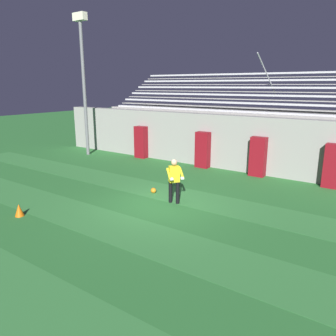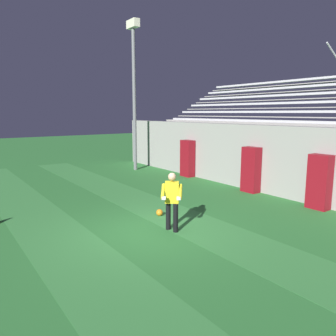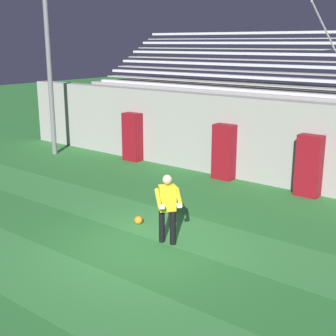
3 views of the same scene
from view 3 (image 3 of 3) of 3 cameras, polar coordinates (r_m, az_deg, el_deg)
name	(u,v)px [view 3 (image 3 of 3)]	position (r m, az deg, el deg)	size (l,w,h in m)	color
ground_plane	(143,247)	(10.98, -3.07, -9.59)	(80.00, 80.00, 0.00)	#2D7533
turf_stripe_mid	(64,287)	(9.56, -12.51, -13.93)	(28.00, 1.84, 0.01)	#38843D
turf_stripe_far	(179,229)	(11.96, 1.31, -7.42)	(28.00, 1.84, 0.01)	#38843D
back_wall	(272,142)	(15.78, 12.60, 3.10)	(24.00, 0.60, 2.80)	#999691
padding_pillar_gate_left	(224,152)	(16.10, 6.83, 1.95)	(0.74, 0.44, 1.90)	maroon
padding_pillar_gate_right	(309,166)	(14.81, 16.81, 0.25)	(0.74, 0.44, 1.90)	maroon
padding_pillar_far_left	(132,137)	(18.60, -4.37, 3.79)	(0.74, 0.44, 1.90)	maroon
bleacher_stand	(305,127)	(18.19, 16.35, 4.76)	(18.00, 4.75, 5.83)	#999691
floodlight_pole	(47,25)	(19.92, -14.59, 16.54)	(0.90, 0.36, 8.34)	slate
goalkeeper	(167,205)	(10.80, -0.07, -4.53)	(0.73, 0.74, 1.67)	black
soccer_ball	(138,220)	(12.25, -3.63, -6.35)	(0.22, 0.22, 0.22)	orange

